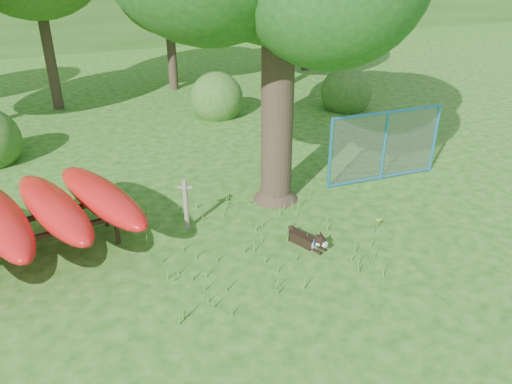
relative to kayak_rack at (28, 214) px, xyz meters
name	(u,v)px	position (x,y,z in m)	size (l,w,h in m)	color
ground	(271,270)	(3.94, -2.17, -0.90)	(80.00, 80.00, 0.00)	#205511
wooden_post	(186,203)	(2.93, -0.15, -0.30)	(0.30, 0.16, 1.12)	#6E6552
kayak_rack	(28,214)	(0.00, 0.00, 0.00)	(4.33, 3.86, 1.17)	black
husky_dog	(309,240)	(4.94, -1.74, -0.74)	(0.52, 0.93, 0.43)	black
fence_section	(384,146)	(8.09, 0.33, 0.00)	(3.07, 0.19, 2.99)	teal
wildflower_clump	(378,221)	(6.63, -1.64, -0.74)	(0.09, 0.09, 0.20)	#46882C
shrub_right	(345,109)	(10.44, 5.83, -0.90)	(1.80, 1.80, 1.80)	#2B591C
shrub_mid	(217,116)	(5.94, 6.83, -0.90)	(1.80, 1.80, 1.80)	#2B591C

